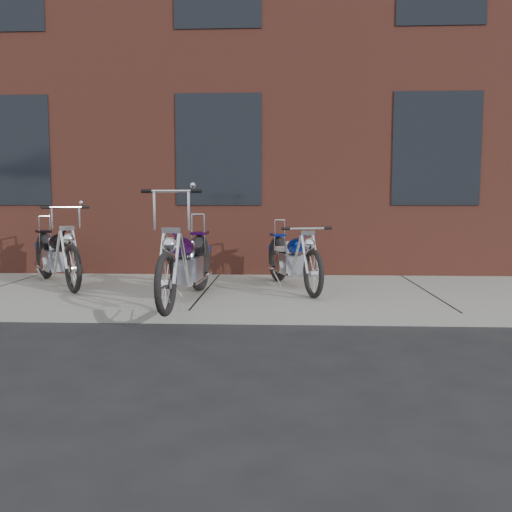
{
  "coord_description": "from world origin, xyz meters",
  "views": [
    {
      "loc": [
        1.02,
        -5.9,
        1.37
      ],
      "look_at": [
        0.71,
        0.8,
        0.69
      ],
      "focal_mm": 38.0,
      "sensor_mm": 36.0,
      "label": 1
    }
  ],
  "objects": [
    {
      "name": "chopper_blue",
      "position": [
        1.19,
        1.63,
        0.54
      ],
      "size": [
        0.8,
        2.09,
        0.94
      ],
      "rotation": [
        0.0,
        0.0,
        -1.26
      ],
      "color": "black",
      "rests_on": "sidewalk"
    },
    {
      "name": "chopper_purple",
      "position": [
        -0.13,
        0.6,
        0.58
      ],
      "size": [
        0.59,
        2.4,
        1.34
      ],
      "rotation": [
        0.0,
        0.0,
        -1.64
      ],
      "color": "black",
      "rests_on": "sidewalk"
    },
    {
      "name": "ground",
      "position": [
        0.0,
        0.0,
        0.0
      ],
      "size": [
        120.0,
        120.0,
        0.0
      ],
      "primitive_type": "plane",
      "color": "black",
      "rests_on": "ground"
    },
    {
      "name": "sidewalk",
      "position": [
        0.0,
        1.5,
        0.07
      ],
      "size": [
        22.0,
        3.0,
        0.15
      ],
      "primitive_type": "cube",
      "color": "#999793",
      "rests_on": "ground"
    },
    {
      "name": "building_brick",
      "position": [
        0.0,
        8.0,
        4.0
      ],
      "size": [
        22.0,
        10.0,
        8.0
      ],
      "primitive_type": "cube",
      "color": "brown",
      "rests_on": "ground"
    },
    {
      "name": "chopper_third",
      "position": [
        -2.24,
        1.78,
        0.56
      ],
      "size": [
        1.44,
        1.89,
        1.15
      ],
      "rotation": [
        0.0,
        0.0,
        -0.93
      ],
      "color": "black",
      "rests_on": "sidewalk"
    }
  ]
}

